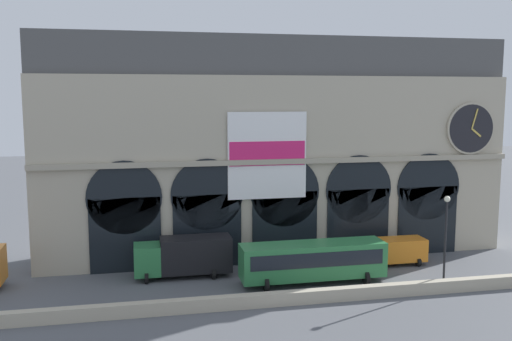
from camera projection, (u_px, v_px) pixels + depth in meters
ground_plane at (301, 280)px, 43.26m from camera, size 200.00×200.00×0.00m
quay_parapet_wall at (320, 296)px, 38.69m from camera, size 90.00×0.70×0.90m
station_building at (277, 150)px, 49.73m from camera, size 40.79×6.29×19.11m
box_truck_midwest at (184, 256)px, 43.95m from camera, size 7.50×2.91×3.12m
bus_center at (313, 260)px, 42.42m from camera, size 11.00×3.25×3.10m
van_mideast at (394, 250)px, 47.22m from camera, size 5.20×2.48×2.20m
street_lamp_quayside at (446, 230)px, 40.95m from camera, size 0.44×0.44×6.90m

